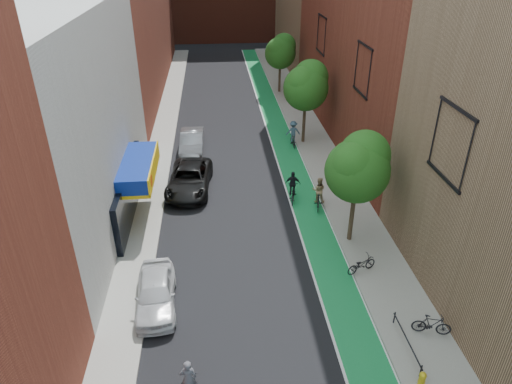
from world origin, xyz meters
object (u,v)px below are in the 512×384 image
object	(u,v)px
parked_car_white	(156,292)
cyclist_lane_far	(293,135)
cyclist_lane_mid	(293,190)
parked_car_black	(189,179)
parked_car_silver	(192,142)
cyclist_lane_near	(318,195)
fire_hydrant	(422,380)

from	to	relation	value
parked_car_white	cyclist_lane_far	distance (m)	19.94
cyclist_lane_far	cyclist_lane_mid	bearing A→B (deg)	77.06
parked_car_white	parked_car_black	world-z (taller)	parked_car_black
parked_car_silver	parked_car_black	bearing A→B (deg)	-88.63
parked_car_black	parked_car_white	bearing A→B (deg)	-90.62
parked_car_white	cyclist_lane_mid	distance (m)	11.86
cyclist_lane_near	cyclist_lane_far	bearing A→B (deg)	-77.47
parked_car_black	cyclist_lane_near	size ratio (longest dim) A/B	2.87
parked_car_white	cyclist_lane_mid	xyz separation A→B (m)	(7.80, 8.93, -0.02)
parked_car_white	cyclist_lane_near	world-z (taller)	cyclist_lane_near
parked_car_silver	cyclist_lane_far	world-z (taller)	cyclist_lane_far
cyclist_lane_far	parked_car_black	bearing A→B (deg)	36.22
parked_car_silver	fire_hydrant	xyz separation A→B (m)	(9.05, -22.72, -0.26)
parked_car_white	fire_hydrant	distance (m)	11.63
parked_car_white	cyclist_lane_near	distance (m)	12.18
cyclist_lane_far	cyclist_lane_near	bearing A→B (deg)	86.47
parked_car_silver	parked_car_white	bearing A→B (deg)	-92.49
cyclist_lane_near	cyclist_lane_mid	distance (m)	1.76
cyclist_lane_far	fire_hydrant	bearing A→B (deg)	88.99
parked_car_silver	cyclist_lane_far	bearing A→B (deg)	4.71
cyclist_lane_near	parked_car_silver	bearing A→B (deg)	-36.30
parked_car_black	cyclist_lane_far	xyz separation A→B (m)	(8.10, 6.70, 0.16)
parked_car_white	cyclist_lane_near	size ratio (longest dim) A/B	2.16
cyclist_lane_near	cyclist_lane_far	distance (m)	9.73
cyclist_lane_far	fire_hydrant	size ratio (longest dim) A/B	2.72
parked_car_black	parked_car_silver	distance (m)	6.24
parked_car_black	fire_hydrant	bearing A→B (deg)	-55.72
parked_car_black	cyclist_lane_near	distance (m)	8.62
parked_car_silver	cyclist_lane_mid	world-z (taller)	cyclist_lane_mid
cyclist_lane_near	cyclist_lane_mid	xyz separation A→B (m)	(-1.44, 1.00, -0.12)
parked_car_white	parked_car_silver	bearing A→B (deg)	82.44
cyclist_lane_mid	parked_car_white	bearing A→B (deg)	60.68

